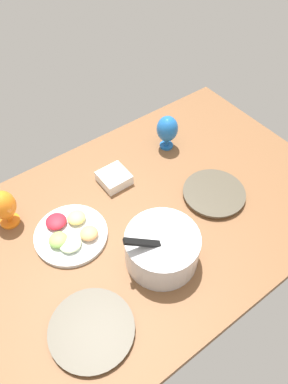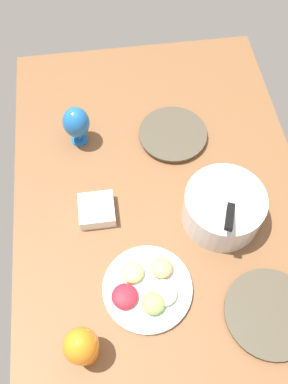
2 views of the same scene
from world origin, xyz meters
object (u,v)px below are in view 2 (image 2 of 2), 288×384
mixing_bowl (223,207)px  hurricane_glass_blue (76,123)px  dinner_plate_right (270,313)px  square_bowl_white (97,210)px  hurricane_glass_orange (81,346)px  fruit_platter (147,288)px  dinner_plate_left (173,135)px

mixing_bowl → hurricane_glass_blue: 61.02cm
dinner_plate_right → square_bowl_white: (-41.83, -49.62, 1.69)cm
hurricane_glass_blue → square_bowl_white: (32.52, 4.19, -7.60)cm
hurricane_glass_blue → hurricane_glass_orange: (77.85, -2.87, -0.09)cm
hurricane_glass_blue → square_bowl_white: hurricane_glass_blue is taller
square_bowl_white → hurricane_glass_blue: bearing=-172.7°
square_bowl_white → dinner_plate_right: bearing=49.9°
fruit_platter → hurricane_glass_blue: size_ratio=1.66×
fruit_platter → dinner_plate_left: bearing=162.8°
hurricane_glass_blue → dinner_plate_right: bearing=35.9°
dinner_plate_right → square_bowl_white: square_bowl_white is taller
fruit_platter → square_bowl_white: (-29.20, -13.53, 0.81)cm
mixing_bowl → dinner_plate_left: bearing=-164.1°
dinner_plate_left → square_bowl_white: size_ratio=2.17×
mixing_bowl → fruit_platter: bearing=-52.3°
hurricane_glass_blue → hurricane_glass_orange: size_ratio=1.00×
fruit_platter → square_bowl_white: 32.19cm
dinner_plate_right → fruit_platter: bearing=-109.3°
fruit_platter → hurricane_glass_blue: bearing=-164.0°
dinner_plate_right → fruit_platter: size_ratio=0.99×
dinner_plate_left → fruit_platter: bearing=-17.2°
hurricane_glass_blue → square_bowl_white: bearing=7.3°
dinner_plate_left → hurricane_glass_orange: hurricane_glass_orange is taller
dinner_plate_right → square_bowl_white: size_ratio=2.32×
fruit_platter → hurricane_glass_orange: 27.45cm
fruit_platter → dinner_plate_right: bearing=70.7°
dinner_plate_left → mixing_bowl: bearing=15.9°
mixing_bowl → hurricane_glass_blue: mixing_bowl is taller
dinner_plate_left → hurricane_glass_blue: (-3.12, -35.82, 9.05)cm
square_bowl_white → mixing_bowl: bearing=80.3°
dinner_plate_right → hurricane_glass_blue: hurricane_glass_blue is taller
mixing_bowl → dinner_plate_right: bearing=12.3°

